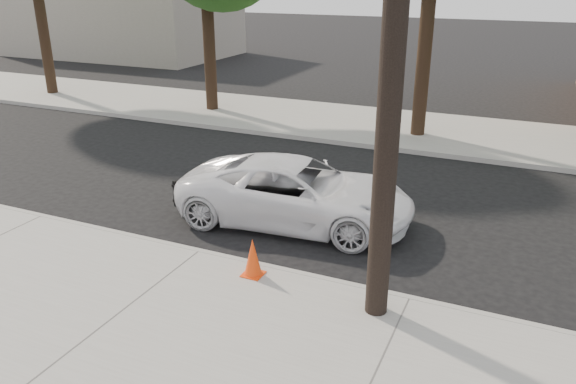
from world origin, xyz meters
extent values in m
plane|color=black|center=(0.00, 0.00, 0.00)|extent=(120.00, 120.00, 0.00)
cube|color=gray|center=(0.00, -4.30, 0.07)|extent=(90.00, 4.40, 0.15)
cube|color=gray|center=(0.00, 8.50, 0.07)|extent=(90.00, 5.00, 0.15)
cube|color=#9E9B93|center=(0.00, -2.10, 0.07)|extent=(90.00, 0.12, 0.16)
cube|color=gray|center=(-20.00, 20.00, 2.50)|extent=(14.00, 8.00, 5.00)
cylinder|color=black|center=(3.60, -2.70, 4.65)|extent=(0.34, 0.34, 9.00)
cylinder|color=black|center=(-14.00, 8.00, 2.40)|extent=(0.44, 0.44, 4.50)
cylinder|color=black|center=(-6.00, 8.20, 2.28)|extent=(0.44, 0.44, 4.25)
cylinder|color=black|center=(2.00, 7.80, 2.53)|extent=(0.44, 0.44, 4.75)
imported|color=white|center=(1.03, 0.14, 0.69)|extent=(5.17, 2.76, 1.38)
cube|color=#F7410D|center=(1.35, -2.50, 0.16)|extent=(0.36, 0.36, 0.02)
cone|color=#F7410D|center=(1.35, -2.50, 0.49)|extent=(0.32, 0.32, 0.69)
camera|label=1|loc=(5.41, -10.05, 5.05)|focal=35.00mm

